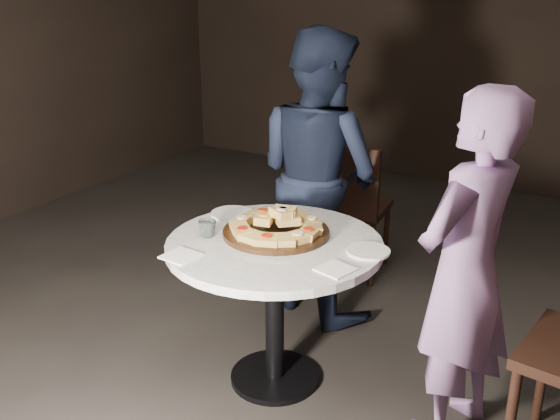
% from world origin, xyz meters
% --- Properties ---
extents(floor, '(7.00, 7.00, 0.00)m').
position_xyz_m(floor, '(0.00, 0.00, 0.00)').
color(floor, black).
rests_on(floor, ground).
extents(table, '(1.23, 1.23, 0.72)m').
position_xyz_m(table, '(-0.01, -0.02, 0.59)').
color(table, black).
rests_on(table, ground).
extents(serving_board, '(0.61, 0.61, 0.02)m').
position_xyz_m(serving_board, '(-0.04, 0.05, 0.73)').
color(serving_board, black).
rests_on(serving_board, table).
extents(focaccia_pile, '(0.43, 0.43, 0.11)m').
position_xyz_m(focaccia_pile, '(-0.04, 0.05, 0.78)').
color(focaccia_pile, tan).
rests_on(focaccia_pile, serving_board).
extents(plate_left, '(0.28, 0.28, 0.01)m').
position_xyz_m(plate_left, '(-0.36, 0.16, 0.73)').
color(plate_left, white).
rests_on(plate_left, table).
extents(plate_right, '(0.23, 0.23, 0.01)m').
position_xyz_m(plate_right, '(0.40, 0.07, 0.73)').
color(plate_right, white).
rests_on(plate_right, table).
extents(water_glass, '(0.09, 0.09, 0.08)m').
position_xyz_m(water_glass, '(-0.30, -0.13, 0.76)').
color(water_glass, silver).
rests_on(water_glass, table).
extents(napkin_near, '(0.15, 0.15, 0.01)m').
position_xyz_m(napkin_near, '(-0.27, -0.36, 0.73)').
color(napkin_near, white).
rests_on(napkin_near, table).
extents(napkin_far, '(0.16, 0.16, 0.01)m').
position_xyz_m(napkin_far, '(0.35, -0.16, 0.73)').
color(napkin_far, white).
rests_on(napkin_far, table).
extents(chair_far, '(0.46, 0.48, 0.89)m').
position_xyz_m(chair_far, '(-0.16, 1.19, 0.51)').
color(chair_far, black).
rests_on(chair_far, ground).
extents(diner_navy, '(0.94, 0.84, 1.60)m').
position_xyz_m(diner_navy, '(-0.17, 0.75, 0.80)').
color(diner_navy, black).
rests_on(diner_navy, ground).
extents(diner_teal, '(0.51, 0.62, 1.47)m').
position_xyz_m(diner_teal, '(0.81, 0.05, 0.73)').
color(diner_teal, '#82639B').
rests_on(diner_teal, ground).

